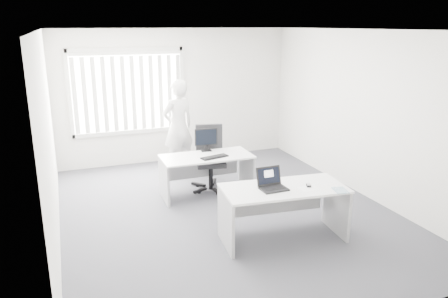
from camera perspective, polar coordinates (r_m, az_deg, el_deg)
name	(u,v)px	position (r m, az deg, el deg)	size (l,w,h in m)	color
ground	(226,211)	(7.06, 0.22, -8.05)	(6.00, 6.00, 0.00)	#46464D
wall_back	(176,96)	(9.42, -6.35, 6.89)	(5.00, 0.02, 2.80)	silver
wall_front	(346,195)	(4.07, 15.59, -5.87)	(5.00, 0.02, 2.80)	silver
wall_left	(49,140)	(6.20, -21.90, 1.05)	(0.02, 6.00, 2.80)	silver
wall_right	(362,114)	(7.84, 17.61, 4.40)	(0.02, 6.00, 2.80)	silver
ceiling	(226,30)	(6.44, 0.25, 15.32)	(5.00, 6.00, 0.02)	white
window	(128,92)	(9.17, -12.42, 7.32)	(2.32, 0.06, 1.76)	silver
blinds	(129,94)	(9.11, -12.35, 7.08)	(2.20, 0.10, 1.50)	silver
desk_near	(283,202)	(6.03, 7.77, -6.86)	(1.74, 0.94, 0.76)	white
desk_far	(207,167)	(7.53, -2.27, -2.32)	(1.56, 0.74, 0.71)	white
office_chair	(210,169)	(7.87, -1.79, -2.67)	(0.78, 0.78, 1.15)	black
person	(178,127)	(8.65, -6.01, 2.91)	(0.68, 0.45, 1.86)	silver
laptop	(274,180)	(5.80, 6.56, -4.04)	(0.35, 0.32, 0.28)	black
paper_sheet	(309,188)	(5.97, 11.00, -5.04)	(0.27, 0.19, 0.00)	white
mouse	(309,185)	(6.03, 11.00, -4.63)	(0.06, 0.09, 0.04)	#AFAFB1
booklet	(340,190)	(5.98, 14.97, -5.23)	(0.16, 0.23, 0.01)	white
keyboard	(215,157)	(7.36, -1.24, -1.05)	(0.48, 0.16, 0.02)	black
monitor	(206,140)	(7.70, -2.35, 1.21)	(0.41, 0.12, 0.41)	black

